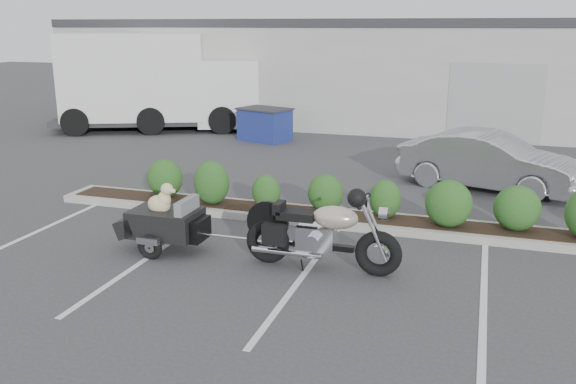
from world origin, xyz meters
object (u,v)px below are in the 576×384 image
(delivery_truck, at_px, (158,84))
(motorcycle, at_px, (321,234))
(pet_trailer, at_px, (165,221))
(sedan, at_px, (489,161))
(dumpster, at_px, (265,124))

(delivery_truck, bearing_deg, motorcycle, -73.51)
(motorcycle, height_order, delivery_truck, delivery_truck)
(pet_trailer, bearing_deg, delivery_truck, 119.78)
(sedan, bearing_deg, dumpster, 75.86)
(dumpster, height_order, delivery_truck, delivery_truck)
(dumpster, distance_m, delivery_truck, 4.76)
(motorcycle, xyz_separation_m, pet_trailer, (-2.79, 0.03, -0.07))
(motorcycle, xyz_separation_m, sedan, (2.49, 5.99, 0.09))
(dumpster, bearing_deg, delivery_truck, -173.31)
(pet_trailer, xyz_separation_m, delivery_truck, (-6.44, 11.29, 1.17))
(dumpster, xyz_separation_m, delivery_truck, (-4.52, 0.98, 1.12))
(motorcycle, bearing_deg, sedan, 67.49)
(dumpster, bearing_deg, motorcycle, -46.54)
(pet_trailer, xyz_separation_m, dumpster, (-1.92, 10.31, 0.04))
(motorcycle, relative_size, sedan, 0.62)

